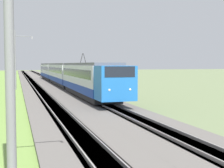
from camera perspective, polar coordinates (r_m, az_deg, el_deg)
name	(u,v)px	position (r m, az deg, el deg)	size (l,w,h in m)	color
ballast_main	(35,86)	(52.21, -13.82, -0.44)	(240.00, 4.40, 0.30)	#605B56
ballast_adjacent	(63,86)	(52.64, -9.04, -0.35)	(240.00, 4.40, 0.30)	#605B56
track_main	(35,86)	(52.21, -13.82, -0.43)	(240.00, 1.57, 0.45)	#4C4238
track_adjacent	(63,86)	(52.64, -9.04, -0.34)	(240.00, 1.57, 0.45)	#4C4238
passenger_train	(63,73)	(51.97, -8.98, 2.02)	(58.67, 2.97, 5.02)	blue
catenary_mast_near	(12,25)	(7.41, -17.89, 10.24)	(0.22, 2.56, 9.06)	slate
catenary_mast_mid	(16,59)	(47.01, -17.21, 4.35)	(0.22, 2.56, 8.71)	slate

